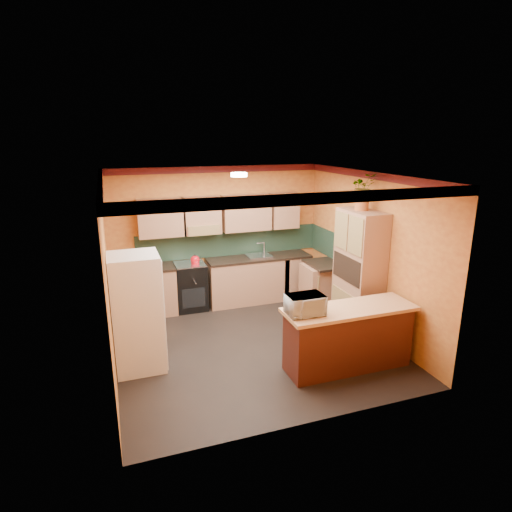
{
  "coord_description": "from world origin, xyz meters",
  "views": [
    {
      "loc": [
        -2.01,
        -5.96,
        3.26
      ],
      "look_at": [
        0.23,
        0.45,
        1.34
      ],
      "focal_mm": 30.0,
      "sensor_mm": 36.0,
      "label": 1
    }
  ],
  "objects_px": {
    "fridge": "(137,313)",
    "pantry": "(359,273)",
    "base_cabinets_back": "(222,283)",
    "stove": "(191,286)",
    "microwave": "(305,305)",
    "breakfast_bar": "(348,339)"
  },
  "relations": [
    {
      "from": "base_cabinets_back",
      "to": "pantry",
      "type": "distance_m",
      "value": 2.75
    },
    {
      "from": "breakfast_bar",
      "to": "microwave",
      "type": "relative_size",
      "value": 3.62
    },
    {
      "from": "stove",
      "to": "fridge",
      "type": "height_order",
      "value": "fridge"
    },
    {
      "from": "base_cabinets_back",
      "to": "pantry",
      "type": "xyz_separation_m",
      "value": [
        1.86,
        -1.93,
        0.61
      ]
    },
    {
      "from": "pantry",
      "to": "breakfast_bar",
      "type": "xyz_separation_m",
      "value": [
        -0.77,
        -1.0,
        -0.61
      ]
    },
    {
      "from": "fridge",
      "to": "breakfast_bar",
      "type": "xyz_separation_m",
      "value": [
        2.83,
        -1.0,
        -0.41
      ]
    },
    {
      "from": "stove",
      "to": "base_cabinets_back",
      "type": "bearing_deg",
      "value": 0.0
    },
    {
      "from": "breakfast_bar",
      "to": "fridge",
      "type": "bearing_deg",
      "value": 160.59
    },
    {
      "from": "fridge",
      "to": "pantry",
      "type": "bearing_deg",
      "value": 0.1
    },
    {
      "from": "base_cabinets_back",
      "to": "stove",
      "type": "distance_m",
      "value": 0.63
    },
    {
      "from": "stove",
      "to": "pantry",
      "type": "bearing_deg",
      "value": -37.78
    },
    {
      "from": "stove",
      "to": "pantry",
      "type": "relative_size",
      "value": 0.43
    },
    {
      "from": "base_cabinets_back",
      "to": "pantry",
      "type": "bearing_deg",
      "value": -46.0
    },
    {
      "from": "base_cabinets_back",
      "to": "stove",
      "type": "xyz_separation_m",
      "value": [
        -0.62,
        -0.0,
        0.02
      ]
    },
    {
      "from": "microwave",
      "to": "breakfast_bar",
      "type": "bearing_deg",
      "value": -0.39
    },
    {
      "from": "fridge",
      "to": "breakfast_bar",
      "type": "relative_size",
      "value": 0.94
    },
    {
      "from": "pantry",
      "to": "microwave",
      "type": "bearing_deg",
      "value": -145.67
    },
    {
      "from": "microwave",
      "to": "pantry",
      "type": "bearing_deg",
      "value": 33.94
    },
    {
      "from": "base_cabinets_back",
      "to": "breakfast_bar",
      "type": "xyz_separation_m",
      "value": [
        1.09,
        -2.93,
        0.0
      ]
    },
    {
      "from": "base_cabinets_back",
      "to": "stove",
      "type": "height_order",
      "value": "stove"
    },
    {
      "from": "base_cabinets_back",
      "to": "fridge",
      "type": "distance_m",
      "value": 2.63
    },
    {
      "from": "pantry",
      "to": "microwave",
      "type": "relative_size",
      "value": 4.23
    }
  ]
}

